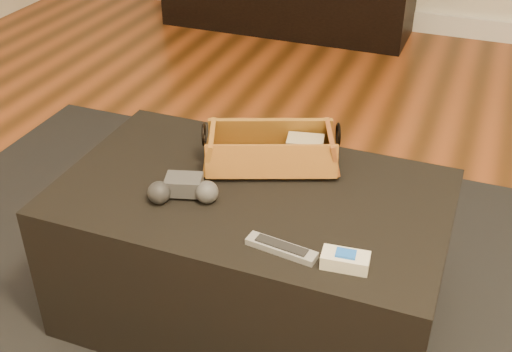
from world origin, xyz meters
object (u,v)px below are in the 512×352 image
(silver_remote, at_px, (281,248))
(tv_remote, at_px, (264,160))
(ottoman, at_px, (252,254))
(wicker_basket, at_px, (271,151))
(game_controller, at_px, (183,189))
(cream_gadget, at_px, (345,260))

(silver_remote, bearing_deg, tv_remote, 116.71)
(ottoman, relative_size, tv_remote, 5.28)
(wicker_basket, relative_size, game_controller, 2.15)
(cream_gadget, bearing_deg, ottoman, 145.69)
(wicker_basket, relative_size, silver_remote, 2.34)
(silver_remote, xyz_separation_m, cream_gadget, (0.15, 0.00, 0.01))
(ottoman, bearing_deg, silver_remote, -53.36)
(wicker_basket, distance_m, silver_remote, 0.37)
(wicker_basket, xyz_separation_m, silver_remote, (0.15, -0.34, -0.03))
(ottoman, xyz_separation_m, cream_gadget, (0.30, -0.20, 0.23))
(ottoman, bearing_deg, tv_remote, 94.70)
(ottoman, bearing_deg, game_controller, -146.12)
(game_controller, height_order, silver_remote, game_controller)
(ottoman, distance_m, wicker_basket, 0.29)
(game_controller, xyz_separation_m, cream_gadget, (0.44, -0.11, -0.01))
(wicker_basket, distance_m, cream_gadget, 0.45)
(wicker_basket, height_order, cream_gadget, wicker_basket)
(ottoman, relative_size, game_controller, 5.40)
(cream_gadget, bearing_deg, tv_remote, 133.83)
(game_controller, bearing_deg, tv_remote, 57.80)
(tv_remote, xyz_separation_m, cream_gadget, (0.31, -0.32, -0.01))
(tv_remote, relative_size, cream_gadget, 1.75)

